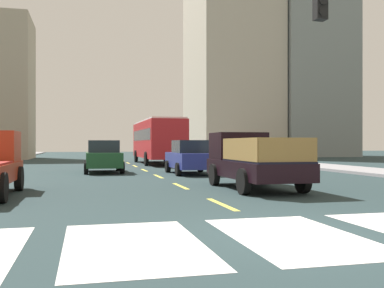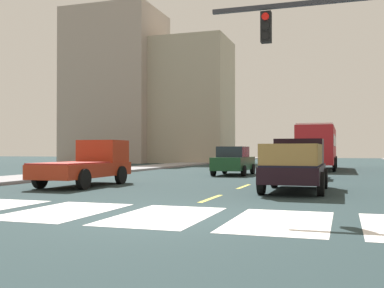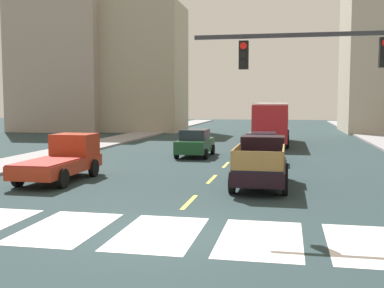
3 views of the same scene
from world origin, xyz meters
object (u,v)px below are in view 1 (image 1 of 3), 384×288
sedan_far (103,156)px  pickup_stakebed (250,161)px  city_bus (157,138)px  sedan_mid (190,157)px

sedan_far → pickup_stakebed: bearing=-66.1°
city_bus → pickup_stakebed: bearing=-88.5°
pickup_stakebed → city_bus: size_ratio=0.48×
city_bus → sedan_mid: 11.81m
sedan_far → sedan_mid: bearing=-29.5°
city_bus → sedan_far: (-4.46, -9.51, -1.09)m
pickup_stakebed → sedan_far: pickup_stakebed is taller
pickup_stakebed → sedan_mid: bearing=92.7°
sedan_far → city_bus: bearing=63.1°
city_bus → sedan_far: city_bus is taller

